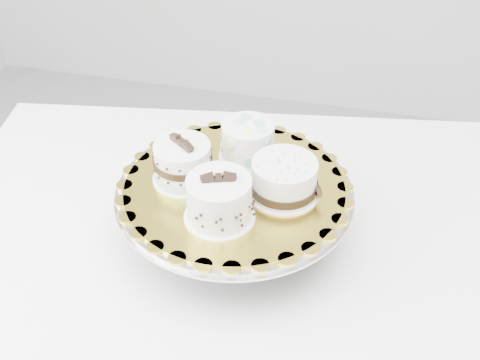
% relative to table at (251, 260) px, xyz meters
% --- Properties ---
extents(table, '(1.26, 0.94, 0.75)m').
position_rel_table_xyz_m(table, '(0.00, 0.00, 0.00)').
color(table, white).
rests_on(table, floor).
extents(cake_stand, '(0.40, 0.40, 0.11)m').
position_rel_table_xyz_m(cake_stand, '(-0.03, -0.02, 0.16)').
color(cake_stand, gray).
rests_on(cake_stand, table).
extents(cake_board, '(0.41, 0.41, 0.01)m').
position_rel_table_xyz_m(cake_board, '(-0.03, -0.02, 0.19)').
color(cake_board, gold).
rests_on(cake_board, cake_stand).
extents(cake_swirl, '(0.13, 0.13, 0.09)m').
position_rel_table_xyz_m(cake_swirl, '(-0.03, -0.11, 0.23)').
color(cake_swirl, white).
rests_on(cake_swirl, cake_board).
extents(cake_banded, '(0.13, 0.13, 0.09)m').
position_rel_table_xyz_m(cake_banded, '(-0.11, -0.03, 0.23)').
color(cake_banded, white).
rests_on(cake_banded, cake_board).
extents(cake_dots, '(0.11, 0.11, 0.07)m').
position_rel_table_xyz_m(cake_dots, '(-0.02, 0.06, 0.23)').
color(cake_dots, white).
rests_on(cake_dots, cake_board).
extents(cake_ribbon, '(0.14, 0.14, 0.06)m').
position_rel_table_xyz_m(cake_ribbon, '(0.06, -0.02, 0.23)').
color(cake_ribbon, white).
rests_on(cake_ribbon, cake_board).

